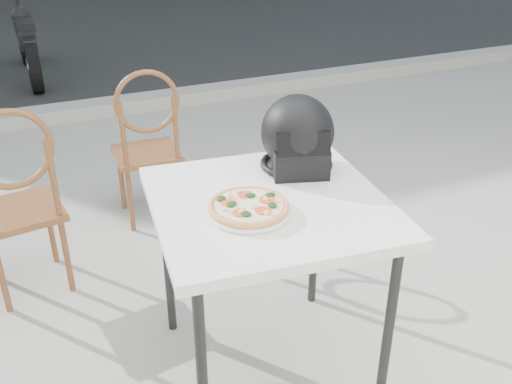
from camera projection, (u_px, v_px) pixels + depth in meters
name	position (u px, v px, depth m)	size (l,w,h in m)	color
ground	(292.00, 283.00, 2.94)	(80.00, 80.00, 0.00)	#9C9A94
street_asphalt	(77.00, 28.00, 8.60)	(30.00, 8.00, 0.00)	black
curb	(144.00, 102.00, 5.34)	(30.00, 0.25, 0.12)	gray
cafe_table_main	(269.00, 217.00, 2.10)	(0.93, 0.93, 0.79)	white
plate	(249.00, 211.00, 1.97)	(0.39, 0.39, 0.02)	white
pizza	(249.00, 206.00, 1.96)	(0.32, 0.32, 0.04)	#E49553
helmet	(298.00, 137.00, 2.25)	(0.37, 0.38, 0.30)	black
cafe_chair_main	(147.00, 139.00, 3.27)	(0.38, 0.38, 0.96)	brown
cafe_chair_side	(17.00, 195.00, 2.62)	(0.43, 0.43, 0.99)	brown
motorcycle	(26.00, 41.00, 6.12)	(0.46, 1.77, 0.88)	black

